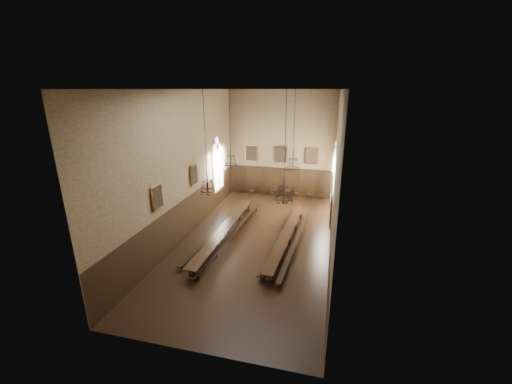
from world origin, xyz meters
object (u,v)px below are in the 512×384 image
at_px(bench_right_inner, 280,238).
at_px(chandelier_back_right, 293,164).
at_px(chair_4, 286,195).
at_px(chair_1, 252,192).
at_px(table_left, 226,233).
at_px(chandelier_front_right, 284,192).
at_px(chair_6, 309,196).
at_px(chair_5, 295,195).
at_px(bench_left_outer, 217,231).
at_px(bench_right_outer, 296,242).
at_px(chandelier_front_left, 207,184).
at_px(chair_7, 321,197).
at_px(table_right, 286,239).
at_px(bench_left_inner, 233,235).
at_px(chandelier_back_left, 231,159).
at_px(chair_2, 262,193).
at_px(chair_3, 274,194).
at_px(chair_0, 241,191).

relative_size(bench_right_inner, chandelier_back_right, 1.81).
bearing_deg(chair_4, chair_1, 179.89).
xyz_separation_m(table_left, chandelier_front_right, (3.98, -2.46, 3.83)).
relative_size(chair_4, chair_6, 0.97).
distance_m(chair_1, chair_5, 3.83).
relative_size(bench_left_outer, bench_right_outer, 1.01).
xyz_separation_m(bench_right_inner, chandelier_front_left, (-3.52, -2.57, 4.01)).
bearing_deg(bench_left_outer, chair_6, 58.22).
bearing_deg(chair_7, table_right, -111.08).
bearing_deg(bench_left_inner, bench_left_outer, 164.29).
distance_m(chair_7, chandelier_back_right, 7.64).
xyz_separation_m(bench_right_inner, chair_7, (2.10, 8.44, 0.01)).
bearing_deg(table_right, chandelier_back_right, 91.54).
xyz_separation_m(chair_4, chair_5, (0.80, 0.10, 0.02)).
distance_m(chair_5, chandelier_back_left, 8.49).
relative_size(table_right, chair_5, 9.43).
height_order(table_right, bench_left_outer, table_right).
relative_size(bench_left_outer, chandelier_back_right, 1.90).
distance_m(bench_left_outer, chair_5, 9.33).
distance_m(chair_2, chair_7, 5.11).
bearing_deg(table_right, chair_7, 78.86).
distance_m(table_left, bench_left_inner, 0.47).
distance_m(chair_2, chandelier_back_right, 8.12).
bearing_deg(chair_6, chandelier_back_right, -95.26).
distance_m(chair_3, chair_7, 4.07).
height_order(table_right, chair_6, chair_6).
xyz_separation_m(table_left, chandelier_back_left, (-0.35, 2.41, 4.17)).
distance_m(bench_right_outer, chair_3, 9.17).
xyz_separation_m(table_left, bench_left_inner, (0.46, 0.03, -0.09)).
height_order(chair_3, chair_4, chair_4).
bearing_deg(bench_right_inner, chandelier_front_right, -78.50).
relative_size(bench_left_outer, bench_left_inner, 0.89).
distance_m(chair_0, chandelier_back_left, 7.76).
bearing_deg(chair_2, bench_right_inner, -59.46).
distance_m(chair_6, chandelier_front_left, 12.59).
bearing_deg(chandelier_back_right, chandelier_front_right, -87.42).
bearing_deg(table_left, bench_left_inner, 3.47).
bearing_deg(table_right, chandelier_front_right, -86.45).
bearing_deg(table_right, bench_left_inner, -177.58).
distance_m(chair_5, chandelier_front_right, 11.92).
height_order(bench_left_outer, bench_left_inner, bench_left_inner).
distance_m(bench_left_outer, chair_4, 8.92).
relative_size(table_left, chandelier_back_right, 2.04).
relative_size(bench_right_inner, chandelier_front_left, 1.73).
bearing_deg(chair_1, chandelier_front_right, -52.35).
height_order(chair_2, chandelier_front_left, chandelier_front_left).
xyz_separation_m(chandelier_back_right, chandelier_front_right, (0.23, -5.11, -0.23)).
relative_size(chair_7, chandelier_front_left, 0.17).
height_order(bench_left_inner, chair_1, chair_1).
xyz_separation_m(bench_left_inner, chair_2, (-0.06, 8.71, -0.03)).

